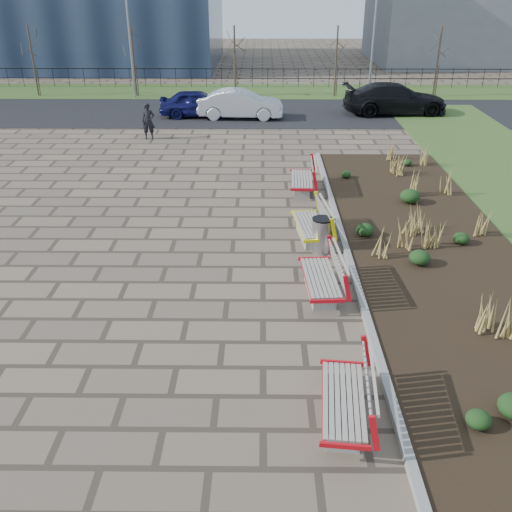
{
  "coord_description": "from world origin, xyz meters",
  "views": [
    {
      "loc": [
        1.62,
        -8.82,
        6.81
      ],
      "look_at": [
        1.5,
        3.0,
        0.9
      ],
      "focal_mm": 40.0,
      "sensor_mm": 36.0,
      "label": 1
    }
  ],
  "objects_px": {
    "bench_d": "(302,177)",
    "pedestrian": "(148,121)",
    "car_blue": "(198,103)",
    "bench_c": "(310,223)",
    "car_silver": "(240,104)",
    "lamp_east": "(373,45)",
    "bench_b": "(320,275)",
    "litter_bin": "(322,235)",
    "lamp_west": "(130,44)",
    "car_black": "(395,99)",
    "bench_a": "(344,397)"
  },
  "relations": [
    {
      "from": "pedestrian",
      "to": "lamp_east",
      "type": "height_order",
      "value": "lamp_east"
    },
    {
      "from": "pedestrian",
      "to": "car_black",
      "type": "xyz_separation_m",
      "value": [
        12.13,
        5.16,
        0.01
      ]
    },
    {
      "from": "bench_b",
      "to": "litter_bin",
      "type": "bearing_deg",
      "value": 80.33
    },
    {
      "from": "bench_c",
      "to": "car_black",
      "type": "bearing_deg",
      "value": 63.66
    },
    {
      "from": "bench_b",
      "to": "car_silver",
      "type": "bearing_deg",
      "value": 94.16
    },
    {
      "from": "bench_a",
      "to": "bench_d",
      "type": "distance_m",
      "value": 11.25
    },
    {
      "from": "bench_b",
      "to": "lamp_east",
      "type": "height_order",
      "value": "lamp_east"
    },
    {
      "from": "litter_bin",
      "to": "car_silver",
      "type": "xyz_separation_m",
      "value": [
        -2.72,
        15.63,
        0.26
      ]
    },
    {
      "from": "pedestrian",
      "to": "bench_d",
      "type": "bearing_deg",
      "value": -56.59
    },
    {
      "from": "bench_d",
      "to": "lamp_west",
      "type": "xyz_separation_m",
      "value": [
        -9.0,
        16.15,
        2.54
      ]
    },
    {
      "from": "car_silver",
      "to": "lamp_east",
      "type": "relative_size",
      "value": 0.72
    },
    {
      "from": "bench_d",
      "to": "litter_bin",
      "type": "relative_size",
      "value": 2.22
    },
    {
      "from": "bench_d",
      "to": "car_blue",
      "type": "xyz_separation_m",
      "value": [
        -4.69,
        11.27,
        0.2
      ]
    },
    {
      "from": "bench_b",
      "to": "car_blue",
      "type": "xyz_separation_m",
      "value": [
        -4.69,
        18.31,
        0.2
      ]
    },
    {
      "from": "bench_d",
      "to": "car_black",
      "type": "bearing_deg",
      "value": 67.16
    },
    {
      "from": "pedestrian",
      "to": "lamp_west",
      "type": "relative_size",
      "value": 0.27
    },
    {
      "from": "bench_b",
      "to": "lamp_west",
      "type": "relative_size",
      "value": 0.35
    },
    {
      "from": "bench_b",
      "to": "bench_c",
      "type": "height_order",
      "value": "same"
    },
    {
      "from": "litter_bin",
      "to": "lamp_east",
      "type": "relative_size",
      "value": 0.16
    },
    {
      "from": "bench_c",
      "to": "car_silver",
      "type": "xyz_separation_m",
      "value": [
        -2.48,
        14.85,
        0.23
      ]
    },
    {
      "from": "bench_a",
      "to": "lamp_east",
      "type": "relative_size",
      "value": 0.35
    },
    {
      "from": "lamp_east",
      "to": "pedestrian",
      "type": "bearing_deg",
      "value": -140.92
    },
    {
      "from": "car_black",
      "to": "bench_d",
      "type": "bearing_deg",
      "value": 150.94
    },
    {
      "from": "pedestrian",
      "to": "bench_b",
      "type": "bearing_deg",
      "value": -75.01
    },
    {
      "from": "bench_c",
      "to": "bench_b",
      "type": "bearing_deg",
      "value": -96.8
    },
    {
      "from": "car_black",
      "to": "lamp_west",
      "type": "xyz_separation_m",
      "value": [
        -14.65,
        4.16,
        2.23
      ]
    },
    {
      "from": "car_blue",
      "to": "pedestrian",
      "type": "bearing_deg",
      "value": 154.02
    },
    {
      "from": "bench_a",
      "to": "lamp_west",
      "type": "xyz_separation_m",
      "value": [
        -9.0,
        27.41,
        2.54
      ]
    },
    {
      "from": "car_silver",
      "to": "lamp_east",
      "type": "height_order",
      "value": "lamp_east"
    },
    {
      "from": "lamp_west",
      "to": "lamp_east",
      "type": "xyz_separation_m",
      "value": [
        14.0,
        0.0,
        0.0
      ]
    },
    {
      "from": "car_blue",
      "to": "car_silver",
      "type": "bearing_deg",
      "value": -103.64
    },
    {
      "from": "bench_c",
      "to": "litter_bin",
      "type": "bearing_deg",
      "value": -79.77
    },
    {
      "from": "litter_bin",
      "to": "pedestrian",
      "type": "xyz_separation_m",
      "value": [
        -6.72,
        11.57,
        0.32
      ]
    },
    {
      "from": "litter_bin",
      "to": "pedestrian",
      "type": "distance_m",
      "value": 13.38
    },
    {
      "from": "bench_d",
      "to": "bench_b",
      "type": "bearing_deg",
      "value": -87.59
    },
    {
      "from": "bench_a",
      "to": "pedestrian",
      "type": "distance_m",
      "value": 19.22
    },
    {
      "from": "lamp_west",
      "to": "car_black",
      "type": "bearing_deg",
      "value": -15.87
    },
    {
      "from": "bench_c",
      "to": "bench_d",
      "type": "relative_size",
      "value": 1.0
    },
    {
      "from": "bench_b",
      "to": "lamp_west",
      "type": "distance_m",
      "value": 25.0
    },
    {
      "from": "bench_d",
      "to": "lamp_west",
      "type": "relative_size",
      "value": 0.35
    },
    {
      "from": "bench_a",
      "to": "bench_b",
      "type": "relative_size",
      "value": 1.0
    },
    {
      "from": "pedestrian",
      "to": "lamp_east",
      "type": "xyz_separation_m",
      "value": [
        11.47,
        9.32,
        2.24
      ]
    },
    {
      "from": "car_silver",
      "to": "lamp_east",
      "type": "xyz_separation_m",
      "value": [
        7.48,
        5.25,
        2.31
      ]
    },
    {
      "from": "bench_c",
      "to": "litter_bin",
      "type": "relative_size",
      "value": 2.22
    },
    {
      "from": "car_silver",
      "to": "litter_bin",
      "type": "bearing_deg",
      "value": -167.5
    },
    {
      "from": "car_black",
      "to": "car_blue",
      "type": "bearing_deg",
      "value": 90.14
    },
    {
      "from": "car_blue",
      "to": "lamp_west",
      "type": "xyz_separation_m",
      "value": [
        -4.31,
        4.88,
        2.34
      ]
    },
    {
      "from": "car_black",
      "to": "lamp_west",
      "type": "bearing_deg",
      "value": 70.32
    },
    {
      "from": "bench_d",
      "to": "pedestrian",
      "type": "height_order",
      "value": "pedestrian"
    },
    {
      "from": "bench_c",
      "to": "car_silver",
      "type": "bearing_deg",
      "value": 92.67
    }
  ]
}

